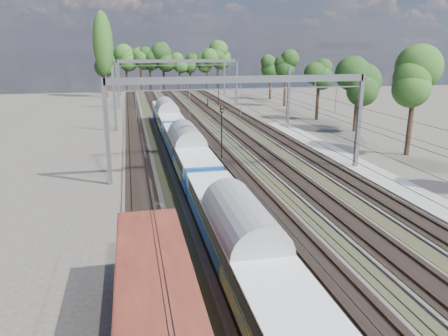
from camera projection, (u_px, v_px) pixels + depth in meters
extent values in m
cube|color=#47423A|center=(136.00, 145.00, 52.21)|extent=(3.00, 130.00, 0.15)
cube|color=black|center=(136.00, 144.00, 52.18)|extent=(2.50, 130.00, 0.06)
cube|color=#473326|center=(130.00, 143.00, 52.01)|extent=(0.08, 130.00, 0.14)
cube|color=#473326|center=(142.00, 143.00, 52.30)|extent=(0.08, 130.00, 0.14)
cube|color=#47423A|center=(174.00, 143.00, 53.12)|extent=(3.00, 130.00, 0.15)
cube|color=black|center=(174.00, 142.00, 53.10)|extent=(2.50, 130.00, 0.06)
cube|color=#473326|center=(168.00, 142.00, 52.92)|extent=(0.08, 130.00, 0.14)
cube|color=#473326|center=(180.00, 141.00, 53.22)|extent=(0.08, 130.00, 0.14)
cube|color=#47423A|center=(210.00, 141.00, 54.04)|extent=(3.00, 130.00, 0.15)
cube|color=black|center=(210.00, 141.00, 54.02)|extent=(2.50, 130.00, 0.06)
cube|color=#473326|center=(204.00, 140.00, 53.84)|extent=(0.08, 130.00, 0.14)
cube|color=#473326|center=(216.00, 140.00, 54.14)|extent=(0.08, 130.00, 0.14)
cube|color=#47423A|center=(245.00, 140.00, 54.96)|extent=(3.00, 130.00, 0.15)
cube|color=black|center=(245.00, 139.00, 54.94)|extent=(2.50, 130.00, 0.06)
cube|color=#473326|center=(240.00, 138.00, 54.76)|extent=(0.08, 130.00, 0.14)
cube|color=#473326|center=(251.00, 138.00, 55.06)|extent=(0.08, 130.00, 0.14)
cube|color=#47423A|center=(279.00, 138.00, 55.88)|extent=(3.00, 130.00, 0.15)
cube|color=black|center=(279.00, 137.00, 55.86)|extent=(2.50, 130.00, 0.06)
cube|color=#473326|center=(274.00, 137.00, 55.68)|extent=(0.08, 130.00, 0.14)
cube|color=#473326|center=(284.00, 136.00, 55.98)|extent=(0.08, 130.00, 0.14)
cube|color=#2F2F1E|center=(155.00, 144.00, 52.68)|extent=(1.10, 130.00, 0.05)
cube|color=#2F2F1E|center=(192.00, 143.00, 53.60)|extent=(1.10, 130.00, 0.05)
cube|color=#2F2F1E|center=(228.00, 141.00, 54.52)|extent=(1.10, 130.00, 0.05)
cube|color=#2F2F1E|center=(262.00, 139.00, 55.44)|extent=(1.10, 130.00, 0.05)
cube|color=gray|center=(426.00, 202.00, 32.95)|extent=(3.00, 70.00, 0.30)
cube|color=slate|center=(107.00, 133.00, 36.39)|extent=(0.35, 0.35, 9.00)
cube|color=slate|center=(359.00, 123.00, 41.09)|extent=(0.35, 0.35, 9.00)
cube|color=slate|center=(241.00, 79.00, 37.60)|extent=(23.00, 0.35, 0.60)
cube|color=slate|center=(117.00, 85.00, 81.55)|extent=(0.35, 0.35, 9.00)
cube|color=slate|center=(237.00, 82.00, 86.25)|extent=(0.35, 0.35, 9.00)
cube|color=slate|center=(178.00, 61.00, 82.76)|extent=(23.00, 0.35, 0.60)
cube|color=slate|center=(114.00, 100.00, 59.97)|extent=(0.35, 0.35, 8.50)
cube|color=slate|center=(119.00, 78.00, 102.31)|extent=(0.35, 0.35, 8.50)
cube|color=slate|center=(288.00, 96.00, 65.14)|extent=(0.35, 0.35, 8.50)
cube|color=slate|center=(224.00, 76.00, 107.48)|extent=(0.35, 0.35, 8.50)
cylinder|color=black|center=(134.00, 99.00, 50.74)|extent=(0.03, 130.00, 0.03)
cylinder|color=black|center=(133.00, 90.00, 50.44)|extent=(0.03, 130.00, 0.03)
cylinder|color=black|center=(172.00, 98.00, 51.66)|extent=(0.03, 130.00, 0.03)
cylinder|color=black|center=(172.00, 89.00, 51.36)|extent=(0.03, 130.00, 0.03)
cylinder|color=black|center=(210.00, 97.00, 52.58)|extent=(0.03, 130.00, 0.03)
cylinder|color=black|center=(210.00, 88.00, 52.28)|extent=(0.03, 130.00, 0.03)
cylinder|color=black|center=(246.00, 96.00, 53.50)|extent=(0.03, 130.00, 0.03)
cylinder|color=black|center=(246.00, 87.00, 53.20)|extent=(0.03, 130.00, 0.03)
cylinder|color=black|center=(281.00, 96.00, 54.42)|extent=(0.03, 130.00, 0.03)
cylinder|color=black|center=(281.00, 87.00, 54.12)|extent=(0.03, 130.00, 0.03)
cylinder|color=black|center=(107.00, 80.00, 114.32)|extent=(0.56, 0.56, 5.57)
sphere|color=black|center=(106.00, 63.00, 113.11)|extent=(4.72, 4.72, 4.72)
cylinder|color=black|center=(127.00, 78.00, 113.29)|extent=(0.56, 0.56, 6.71)
sphere|color=black|center=(126.00, 57.00, 111.84)|extent=(5.47, 5.47, 5.47)
cylinder|color=black|center=(138.00, 78.00, 114.99)|extent=(0.56, 0.56, 6.53)
sphere|color=black|center=(137.00, 58.00, 113.58)|extent=(4.73, 4.73, 4.73)
cylinder|color=black|center=(150.00, 77.00, 114.49)|extent=(0.56, 0.56, 7.29)
sphere|color=black|center=(149.00, 54.00, 112.92)|extent=(5.40, 5.40, 5.40)
cylinder|color=black|center=(166.00, 77.00, 117.07)|extent=(0.56, 0.56, 6.97)
sphere|color=black|center=(165.00, 55.00, 115.56)|extent=(5.14, 5.14, 5.14)
cylinder|color=black|center=(178.00, 77.00, 116.29)|extent=(0.56, 0.56, 6.83)
sphere|color=black|center=(178.00, 56.00, 114.81)|extent=(4.97, 4.97, 4.97)
cylinder|color=black|center=(195.00, 77.00, 117.13)|extent=(0.56, 0.56, 6.94)
sphere|color=black|center=(195.00, 55.00, 115.63)|extent=(5.07, 5.07, 5.07)
cylinder|color=black|center=(208.00, 77.00, 118.99)|extent=(0.56, 0.56, 6.69)
sphere|color=black|center=(208.00, 56.00, 117.55)|extent=(4.35, 4.35, 4.35)
cylinder|color=black|center=(219.00, 75.00, 121.03)|extent=(0.56, 0.56, 7.39)
sphere|color=black|center=(219.00, 53.00, 119.43)|extent=(4.68, 4.68, 4.68)
cylinder|color=black|center=(408.00, 130.00, 46.97)|extent=(0.56, 0.56, 5.46)
sphere|color=black|center=(412.00, 89.00, 45.79)|extent=(4.43, 4.43, 4.43)
cylinder|color=black|center=(354.00, 111.00, 58.84)|extent=(0.56, 0.56, 5.93)
sphere|color=black|center=(357.00, 76.00, 57.56)|extent=(4.47, 4.47, 4.47)
cylinder|color=black|center=(322.00, 97.00, 71.35)|extent=(0.56, 0.56, 6.70)
sphere|color=black|center=(324.00, 64.00, 69.90)|extent=(3.40, 3.40, 3.40)
cylinder|color=black|center=(280.00, 91.00, 85.30)|extent=(0.56, 0.56, 5.90)
sphere|color=black|center=(281.00, 66.00, 84.02)|extent=(3.91, 3.91, 3.91)
cylinder|color=black|center=(266.00, 85.00, 96.58)|extent=(0.56, 0.56, 6.05)
sphere|color=black|center=(267.00, 63.00, 95.28)|extent=(4.89, 4.89, 4.89)
cylinder|color=black|center=(104.00, 62.00, 98.80)|extent=(0.70, 0.70, 16.00)
ellipsoid|color=#2D511B|center=(103.00, 43.00, 97.72)|extent=(4.40, 4.40, 14.08)
cube|color=black|center=(215.00, 219.00, 28.55)|extent=(2.01, 3.02, 0.80)
cube|color=#0F4889|center=(242.00, 244.00, 21.52)|extent=(2.81, 20.11, 1.91)
cube|color=silver|center=(242.00, 235.00, 21.38)|extent=(2.90, 19.30, 0.96)
cube|color=black|center=(270.00, 232.00, 21.68)|extent=(0.04, 17.09, 0.70)
cube|color=yellow|center=(269.00, 303.00, 17.49)|extent=(2.92, 5.63, 0.70)
cylinder|color=#949799|center=(242.00, 226.00, 21.26)|extent=(2.86, 20.11, 2.86)
cube|color=black|center=(199.00, 188.00, 34.79)|extent=(2.01, 3.02, 0.80)
cube|color=black|center=(179.00, 149.00, 48.03)|extent=(2.01, 3.02, 0.80)
cube|color=#0F4889|center=(187.00, 150.00, 41.00)|extent=(2.81, 20.11, 1.91)
cube|color=silver|center=(187.00, 145.00, 40.86)|extent=(2.90, 19.30, 0.96)
cube|color=black|center=(202.00, 144.00, 41.16)|extent=(0.04, 17.09, 0.70)
cube|color=yellow|center=(194.00, 167.00, 36.97)|extent=(2.92, 5.63, 0.70)
cylinder|color=#949799|center=(187.00, 140.00, 40.74)|extent=(2.86, 20.11, 2.86)
cube|color=black|center=(173.00, 137.00, 54.27)|extent=(2.01, 3.02, 0.80)
cube|color=black|center=(163.00, 119.00, 67.51)|extent=(2.01, 3.02, 0.80)
cube|color=#0F4889|center=(167.00, 116.00, 60.48)|extent=(2.81, 20.11, 1.91)
cube|color=silver|center=(167.00, 113.00, 60.35)|extent=(2.90, 19.30, 0.96)
cube|color=black|center=(177.00, 112.00, 60.64)|extent=(0.04, 17.09, 0.70)
cube|color=yellow|center=(170.00, 125.00, 56.46)|extent=(2.92, 5.63, 0.70)
cylinder|color=#949799|center=(167.00, 109.00, 60.22)|extent=(2.86, 20.11, 2.86)
cube|color=black|center=(152.00, 289.00, 20.45)|extent=(1.95, 2.53, 0.68)
cube|color=#501B15|center=(157.00, 315.00, 15.48)|extent=(2.63, 13.62, 2.53)
cube|color=#501B15|center=(156.00, 282.00, 15.13)|extent=(2.82, 13.62, 0.12)
imported|color=black|center=(208.00, 103.00, 83.98)|extent=(0.61, 0.73, 1.69)
cylinder|color=black|center=(222.00, 137.00, 44.90)|extent=(0.14, 0.14, 4.97)
cube|color=black|center=(222.00, 109.00, 44.13)|extent=(0.40, 0.32, 0.70)
sphere|color=red|center=(222.00, 107.00, 43.96)|extent=(0.16, 0.16, 0.16)
sphere|color=#0C9919|center=(222.00, 111.00, 44.05)|extent=(0.16, 0.16, 0.16)
cylinder|color=black|center=(218.00, 93.00, 85.40)|extent=(0.14, 0.14, 5.09)
cube|color=black|center=(218.00, 78.00, 84.62)|extent=(0.36, 0.23, 0.71)
sphere|color=red|center=(219.00, 77.00, 84.44)|extent=(0.16, 0.16, 0.16)
sphere|color=#0C9919|center=(219.00, 79.00, 84.53)|extent=(0.16, 0.16, 0.16)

